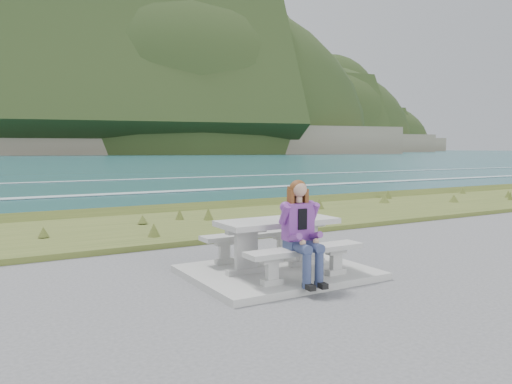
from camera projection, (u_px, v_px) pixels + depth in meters
concrete_slab at (278, 272)px, 7.48m from camera, size 2.60×2.10×0.10m
picnic_table at (278, 230)px, 7.42m from camera, size 1.80×0.75×0.75m
bench_landward at (305, 254)px, 6.84m from camera, size 1.80×0.35×0.45m
bench_seaward at (254, 239)px, 8.04m from camera, size 1.80×0.35×0.45m
grass_verge at (163, 229)px, 11.78m from camera, size 160.00×4.50×0.22m
shore_drop at (129, 215)px, 14.28m from camera, size 160.00×0.80×2.20m
ocean at (46, 211)px, 29.23m from camera, size 1600.00×1600.00×0.09m
headland_range at (216, 139)px, 444.84m from camera, size 729.83×363.95×207.84m
seated_woman at (303, 246)px, 6.65m from camera, size 0.43×0.70×1.38m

